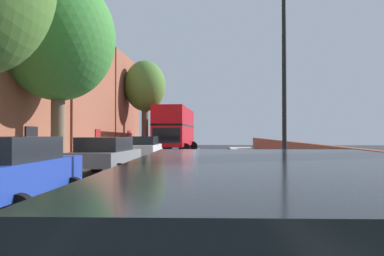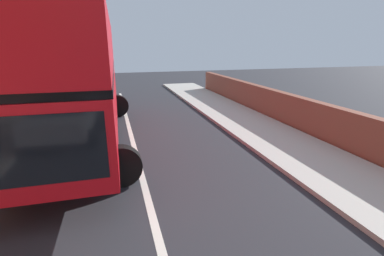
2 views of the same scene
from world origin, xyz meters
The scene contains 1 object.
double_decker_bus centered at (-1.70, 17.05, 2.35)m, with size 3.73×10.32×4.06m.
Camera 2 is at (-0.58, 7.29, 3.26)m, focal length 25.90 mm.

